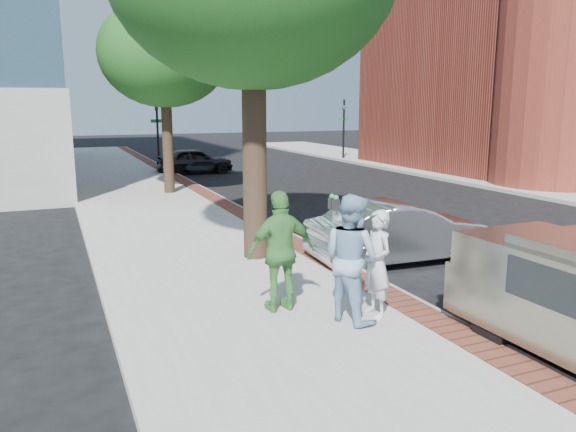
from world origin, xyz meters
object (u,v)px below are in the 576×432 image
person_officer (351,258)px  bg_car (195,161)px  sedan_silver (401,232)px  parking_meter (334,214)px  person_green (281,251)px  person_gray (377,264)px

person_officer → bg_car: size_ratio=0.52×
person_officer → sedan_silver: person_officer is taller
parking_meter → person_green: size_ratio=0.75×
person_gray → person_officer: person_officer is taller
person_officer → bg_car: (2.66, 21.03, -0.49)m
person_officer → person_green: size_ratio=1.01×
parking_meter → person_gray: (-0.79, -2.98, -0.20)m
parking_meter → sedan_silver: 1.74m
person_gray → bg_car: person_gray is taller
person_green → bg_car: (3.48, 20.22, -0.48)m
person_officer → bg_car: bearing=-25.9°
parking_meter → person_gray: 3.09m
sedan_silver → bg_car: sedan_silver is taller
parking_meter → sedan_silver: bearing=-1.5°
parking_meter → bg_car: parking_meter is taller
person_officer → sedan_silver: bearing=-63.6°
parking_meter → person_gray: bearing=-104.8°
person_green → sedan_silver: size_ratio=0.48×
bg_car → person_officer: bearing=172.4°
person_gray → person_green: person_green is taller
person_gray → sedan_silver: size_ratio=0.41×
parking_meter → person_gray: person_gray is taller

